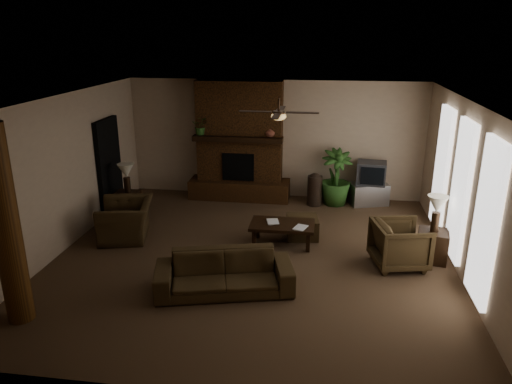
% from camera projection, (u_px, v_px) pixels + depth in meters
% --- Properties ---
extents(room_shell, '(7.00, 7.00, 7.00)m').
position_uv_depth(room_shell, '(253.00, 183.00, 8.25)').
color(room_shell, brown).
rests_on(room_shell, ground).
extents(fireplace, '(2.40, 0.70, 2.80)m').
position_uv_depth(fireplace, '(240.00, 151.00, 11.46)').
color(fireplace, '#543016').
rests_on(fireplace, ground).
extents(windows, '(0.08, 3.65, 2.35)m').
position_uv_depth(windows, '(460.00, 191.00, 7.98)').
color(windows, white).
rests_on(windows, ground).
extents(log_column, '(0.36, 0.36, 2.80)m').
position_uv_depth(log_column, '(6.00, 227.00, 6.39)').
color(log_column, '#593516').
rests_on(log_column, ground).
extents(doorway, '(0.10, 1.00, 2.10)m').
position_uv_depth(doorway, '(109.00, 167.00, 10.51)').
color(doorway, black).
rests_on(doorway, ground).
extents(ceiling_fan, '(1.35, 1.35, 0.37)m').
position_uv_depth(ceiling_fan, '(279.00, 115.00, 8.11)').
color(ceiling_fan, '#322216').
rests_on(ceiling_fan, ceiling).
extents(sofa, '(2.20, 1.11, 0.83)m').
position_uv_depth(sofa, '(224.00, 267.00, 7.43)').
color(sofa, '#3F301B').
rests_on(sofa, ground).
extents(armchair_left, '(0.98, 1.26, 0.98)m').
position_uv_depth(armchair_left, '(126.00, 214.00, 9.37)').
color(armchair_left, '#3F301B').
rests_on(armchair_left, ground).
extents(armchair_right, '(0.97, 1.01, 0.88)m').
position_uv_depth(armchair_right, '(400.00, 242.00, 8.23)').
color(armchair_right, '#3F301B').
rests_on(armchair_right, ground).
extents(coffee_table, '(1.20, 0.70, 0.43)m').
position_uv_depth(coffee_table, '(282.00, 226.00, 9.08)').
color(coffee_table, black).
rests_on(coffee_table, ground).
extents(ottoman, '(0.67, 0.67, 0.40)m').
position_uv_depth(ottoman, '(302.00, 227.00, 9.48)').
color(ottoman, '#3F301B').
rests_on(ottoman, ground).
extents(tv_stand, '(0.96, 0.73, 0.50)m').
position_uv_depth(tv_stand, '(368.00, 194.00, 11.26)').
color(tv_stand, '#ACACAE').
rests_on(tv_stand, ground).
extents(tv, '(0.70, 0.59, 0.52)m').
position_uv_depth(tv, '(371.00, 173.00, 11.09)').
color(tv, '#333335').
rests_on(tv, tv_stand).
extents(floor_vase, '(0.34, 0.34, 0.77)m').
position_uv_depth(floor_vase, '(315.00, 187.00, 11.15)').
color(floor_vase, '#2E2119').
rests_on(floor_vase, ground).
extents(floor_plant, '(1.10, 1.46, 0.73)m').
position_uv_depth(floor_plant, '(335.00, 189.00, 11.23)').
color(floor_plant, '#2F5923').
rests_on(floor_plant, ground).
extents(side_table_left, '(0.50, 0.50, 0.55)m').
position_uv_depth(side_table_left, '(127.00, 205.00, 10.49)').
color(side_table_left, black).
rests_on(side_table_left, ground).
extents(lamp_left, '(0.45, 0.45, 0.65)m').
position_uv_depth(lamp_left, '(126.00, 173.00, 10.24)').
color(lamp_left, '#322216').
rests_on(lamp_left, side_table_left).
extents(side_table_right, '(0.58, 0.58, 0.55)m').
position_uv_depth(side_table_right, '(432.00, 246.00, 8.49)').
color(side_table_right, black).
rests_on(side_table_right, ground).
extents(lamp_right, '(0.44, 0.44, 0.65)m').
position_uv_depth(lamp_right, '(437.00, 207.00, 8.26)').
color(lamp_right, '#322216').
rests_on(lamp_right, side_table_right).
extents(mantel_plant, '(0.39, 0.43, 0.33)m').
position_uv_depth(mantel_plant, '(201.00, 128.00, 11.21)').
color(mantel_plant, '#2F5923').
rests_on(mantel_plant, fireplace).
extents(mantel_vase, '(0.27, 0.28, 0.22)m').
position_uv_depth(mantel_vase, '(270.00, 132.00, 11.01)').
color(mantel_vase, brown).
rests_on(mantel_vase, fireplace).
extents(book_a, '(0.22, 0.08, 0.29)m').
position_uv_depth(book_a, '(267.00, 215.00, 9.05)').
color(book_a, '#999999').
rests_on(book_a, coffee_table).
extents(book_b, '(0.21, 0.09, 0.29)m').
position_uv_depth(book_b, '(295.00, 220.00, 8.84)').
color(book_b, '#999999').
rests_on(book_b, coffee_table).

